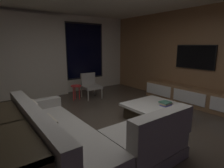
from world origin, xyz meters
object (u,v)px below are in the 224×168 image
at_px(accent_chair_near_window, 90,84).
at_px(side_stool, 76,88).
at_px(media_console, 194,97).
at_px(console_table_behind_couch, 11,146).
at_px(coffee_table, 155,112).
at_px(book_stack_on_coffee_table, 166,104).
at_px(mounted_tv, 195,57).
at_px(sectional_couch, 81,138).

relative_size(accent_chair_near_window, side_stool, 1.70).
height_order(media_console, console_table_behind_couch, console_table_behind_couch).
xyz_separation_m(coffee_table, accent_chair_near_window, (-0.22, 2.50, 0.25)).
relative_size(book_stack_on_coffee_table, console_table_behind_couch, 0.13).
distance_m(accent_chair_near_window, media_console, 3.14).
distance_m(book_stack_on_coffee_table, media_console, 1.52).
xyz_separation_m(media_console, console_table_behind_couch, (-4.54, -0.11, 0.16)).
height_order(coffee_table, book_stack_on_coffee_table, book_stack_on_coffee_table).
relative_size(book_stack_on_coffee_table, mounted_tv, 0.23).
bearing_deg(accent_chair_near_window, side_stool, -178.48).
bearing_deg(sectional_couch, media_console, 3.74).
relative_size(side_stool, mounted_tv, 0.40).
distance_m(accent_chair_near_window, mounted_tv, 3.23).
distance_m(accent_chair_near_window, side_stool, 0.51).
bearing_deg(mounted_tv, coffee_table, -174.49).
bearing_deg(coffee_table, side_stool, 106.43).
height_order(side_stool, mounted_tv, mounted_tv).
relative_size(sectional_couch, book_stack_on_coffee_table, 9.52).
bearing_deg(media_console, book_stack_on_coffee_table, -173.69).
bearing_deg(console_table_behind_couch, accent_chair_near_window, 44.46).
bearing_deg(media_console, sectional_couch, -176.26).
height_order(accent_chair_near_window, console_table_behind_couch, accent_chair_near_window).
bearing_deg(book_stack_on_coffee_table, coffee_table, 124.68).
xyz_separation_m(accent_chair_near_window, side_stool, (-0.51, -0.01, -0.06)).
xyz_separation_m(mounted_tv, console_table_behind_couch, (-4.72, -0.31, -0.93)).
height_order(accent_chair_near_window, side_stool, accent_chair_near_window).
height_order(sectional_couch, coffee_table, sectional_couch).
bearing_deg(side_stool, coffee_table, -73.57).
xyz_separation_m(coffee_table, media_console, (1.64, -0.02, 0.06)).
bearing_deg(media_console, mounted_tv, 47.54).
bearing_deg(mounted_tv, sectional_couch, -173.49).
xyz_separation_m(side_stool, mounted_tv, (2.55, -2.31, 0.98)).
distance_m(sectional_couch, mounted_tv, 3.98).
relative_size(accent_chair_near_window, console_table_behind_couch, 0.37).
bearing_deg(media_console, accent_chair_near_window, 126.43).
relative_size(sectional_couch, mounted_tv, 2.19).
distance_m(book_stack_on_coffee_table, mounted_tv, 1.97).
height_order(side_stool, media_console, media_console).
bearing_deg(book_stack_on_coffee_table, media_console, 6.31).
relative_size(coffee_table, accent_chair_near_window, 1.49).
bearing_deg(sectional_couch, accent_chair_near_window, 57.35).
height_order(coffee_table, media_console, media_console).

